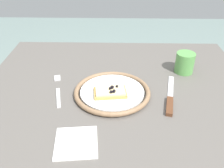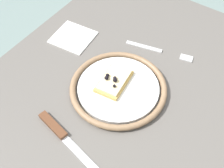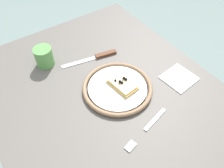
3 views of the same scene
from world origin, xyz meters
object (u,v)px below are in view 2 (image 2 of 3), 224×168
(plate, at_px, (118,88))
(fork, at_px, (160,51))
(napkin, at_px, (73,37))
(pizza_slice_near, at_px, (114,81))
(knife, at_px, (61,134))
(dining_table, at_px, (128,123))

(plate, distance_m, fork, 0.19)
(plate, height_order, napkin, plate)
(pizza_slice_near, bearing_deg, plate, 72.93)
(knife, distance_m, napkin, 0.34)
(fork, bearing_deg, plate, -6.14)
(knife, bearing_deg, fork, 171.37)
(pizza_slice_near, bearing_deg, fork, 168.17)
(napkin, bearing_deg, fork, 111.94)
(dining_table, distance_m, knife, 0.22)
(plate, relative_size, napkin, 2.22)
(knife, xyz_separation_m, fork, (-0.38, 0.06, -0.00))
(plate, xyz_separation_m, fork, (-0.19, 0.02, -0.01))
(fork, height_order, napkin, same)
(napkin, bearing_deg, knife, 34.44)
(plate, distance_m, pizza_slice_near, 0.02)
(knife, distance_m, fork, 0.38)
(dining_table, bearing_deg, pizza_slice_near, -108.92)
(dining_table, height_order, napkin, napkin)
(pizza_slice_near, height_order, napkin, pizza_slice_near)
(pizza_slice_near, distance_m, napkin, 0.23)
(knife, bearing_deg, napkin, -145.56)
(napkin, bearing_deg, dining_table, 68.85)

